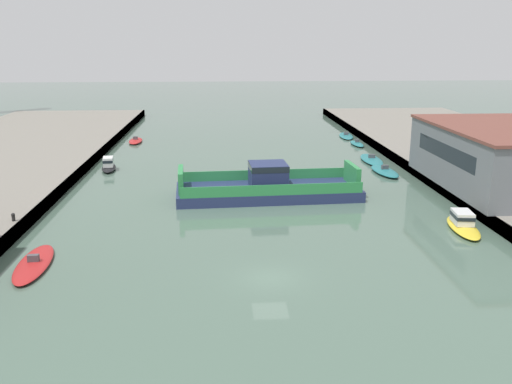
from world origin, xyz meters
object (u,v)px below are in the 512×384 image
object	(u,v)px
chain_ferry	(268,187)
warehouse_shed	(510,156)
moored_boat_near_left	(385,171)
moored_boat_mid_right	(136,141)
moored_boat_far_right	(34,264)
moored_boat_upstream_a	(372,160)
moored_boat_upstream_b	(346,136)
moored_boat_far_left	(357,144)
moored_boat_mid_left	(109,165)
moored_boat_near_right	(463,223)

from	to	relation	value
chain_ferry	warehouse_shed	size ratio (longest dim) A/B	0.93
moored_boat_near_left	moored_boat_mid_right	size ratio (longest dim) A/B	1.17
moored_boat_far_right	warehouse_shed	xyz separation A→B (m)	(44.09, 16.11, 4.15)
moored_boat_upstream_a	moored_boat_upstream_b	distance (m)	20.30
moored_boat_mid_right	warehouse_shed	distance (m)	57.02
moored_boat_near_left	moored_boat_far_left	distance (m)	19.50
moored_boat_near_left	warehouse_shed	distance (m)	15.47
moored_boat_near_left	moored_boat_upstream_a	xyz separation A→B (m)	(0.29, 7.19, -0.03)
chain_ferry	moored_boat_mid_left	size ratio (longest dim) A/B	3.37
moored_boat_far_right	warehouse_shed	world-z (taller)	warehouse_shed
moored_boat_mid_left	chain_ferry	bearing A→B (deg)	-35.99
moored_boat_mid_left	moored_boat_mid_right	distance (m)	20.30
moored_boat_far_left	warehouse_shed	distance (m)	32.14
moored_boat_far_left	moored_boat_far_right	size ratio (longest dim) A/B	0.68
moored_boat_near_left	moored_boat_far_right	bearing A→B (deg)	-141.40
moored_boat_near_right	moored_boat_mid_left	bearing A→B (deg)	144.30
moored_boat_mid_right	moored_boat_near_left	bearing A→B (deg)	-35.43
moored_boat_near_right	warehouse_shed	bearing A→B (deg)	47.73
moored_boat_mid_left	moored_boat_far_right	world-z (taller)	moored_boat_mid_left
moored_boat_upstream_a	chain_ferry	bearing A→B (deg)	-132.84
chain_ferry	moored_boat_far_right	xyz separation A→B (m)	(-18.75, -17.49, -0.90)
moored_boat_far_left	chain_ferry	bearing A→B (deg)	-119.79
moored_boat_upstream_a	moored_boat_near_right	bearing A→B (deg)	-89.29
moored_boat_near_left	moored_boat_mid_left	world-z (taller)	moored_boat_mid_left
moored_boat_mid_right	warehouse_shed	size ratio (longest dim) A/B	0.29
moored_boat_mid_left	moored_boat_upstream_a	world-z (taller)	moored_boat_mid_left
moored_boat_near_left	moored_boat_upstream_b	size ratio (longest dim) A/B	0.95
moored_boat_near_right	moored_boat_far_right	distance (m)	35.44
moored_boat_near_left	moored_boat_far_left	xyz separation A→B (m)	(1.27, 19.46, -0.03)
moored_boat_near_right	moored_boat_far_left	size ratio (longest dim) A/B	1.26
chain_ferry	moored_boat_near_right	bearing A→B (deg)	-35.36
chain_ferry	moored_boat_upstream_b	bearing A→B (deg)	65.72
chain_ferry	moored_boat_upstream_a	size ratio (longest dim) A/B	2.43
moored_boat_upstream_b	warehouse_shed	world-z (taller)	warehouse_shed
moored_boat_near_right	moored_boat_upstream_b	xyz separation A→B (m)	(0.67, 48.81, -0.39)
moored_boat_mid_left	warehouse_shed	bearing A→B (deg)	-19.06
moored_boat_near_left	moored_boat_far_right	size ratio (longest dim) A/B	0.90
chain_ferry	warehouse_shed	bearing A→B (deg)	-3.12
chain_ferry	moored_boat_far_right	world-z (taller)	chain_ferry
chain_ferry	moored_boat_mid_right	bearing A→B (deg)	118.81
moored_boat_near_left	moored_boat_mid_left	size ratio (longest dim) A/B	1.23
moored_boat_far_left	moored_boat_upstream_b	size ratio (longest dim) A/B	0.72
moored_boat_mid_left	moored_boat_far_right	distance (m)	31.57
moored_boat_far_left	moored_boat_upstream_b	xyz separation A→B (m)	(0.05, 8.01, -0.07)
moored_boat_far_left	moored_boat_near_left	bearing A→B (deg)	-93.72
moored_boat_near_left	moored_boat_far_right	distance (m)	43.85
moored_boat_far_right	moored_boat_upstream_a	bearing A→B (deg)	44.99
chain_ferry	moored_boat_near_right	world-z (taller)	chain_ferry
chain_ferry	moored_boat_near_left	world-z (taller)	chain_ferry
moored_boat_far_left	warehouse_shed	bearing A→B (deg)	-74.44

